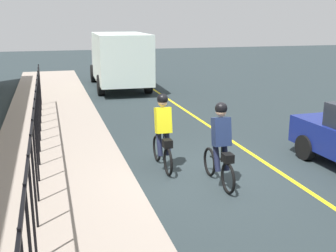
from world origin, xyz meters
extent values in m
plane|color=#273235|center=(0.00, 0.00, 0.00)|extent=(80.00, 80.00, 0.00)
cube|color=yellow|center=(0.00, -1.60, 0.00)|extent=(36.00, 0.12, 0.01)
cube|color=gray|center=(0.00, 3.40, 0.07)|extent=(40.00, 3.20, 0.15)
cylinder|color=black|center=(-3.72, 3.80, 0.95)|extent=(0.04, 0.04, 1.60)
cylinder|color=black|center=(-2.67, 3.80, 0.95)|extent=(0.04, 0.04, 1.60)
cylinder|color=black|center=(-1.62, 3.80, 0.95)|extent=(0.04, 0.04, 1.60)
cylinder|color=black|center=(-0.57, 3.80, 0.95)|extent=(0.04, 0.04, 1.60)
cylinder|color=black|center=(0.48, 3.80, 0.95)|extent=(0.04, 0.04, 1.60)
cylinder|color=black|center=(1.52, 3.80, 0.95)|extent=(0.04, 0.04, 1.60)
cylinder|color=black|center=(2.57, 3.80, 0.95)|extent=(0.04, 0.04, 1.60)
cylinder|color=black|center=(3.62, 3.80, 0.95)|extent=(0.04, 0.04, 1.60)
cylinder|color=black|center=(4.67, 3.80, 0.95)|extent=(0.04, 0.04, 1.60)
cylinder|color=black|center=(5.72, 3.80, 0.95)|extent=(0.04, 0.04, 1.60)
cylinder|color=black|center=(6.77, 3.80, 0.95)|extent=(0.04, 0.04, 1.60)
cylinder|color=black|center=(7.82, 3.80, 0.95)|extent=(0.04, 0.04, 1.60)
cylinder|color=black|center=(8.87, 3.80, 0.95)|extent=(0.04, 0.04, 1.60)
cube|color=black|center=(1.00, 3.80, 1.70)|extent=(15.73, 0.04, 0.04)
torus|color=black|center=(0.16, 0.06, 0.33)|extent=(0.66, 0.06, 0.66)
torus|color=black|center=(-0.89, 0.07, 0.33)|extent=(0.66, 0.06, 0.66)
cube|color=black|center=(-0.37, 0.06, 0.58)|extent=(0.93, 0.05, 0.24)
cylinder|color=black|center=(-0.52, 0.07, 0.73)|extent=(0.03, 0.03, 0.35)
cube|color=navy|center=(-0.47, 0.07, 1.21)|extent=(0.34, 0.36, 0.63)
sphere|color=tan|center=(-0.42, 0.07, 1.62)|extent=(0.22, 0.22, 0.22)
sphere|color=black|center=(-0.42, 0.07, 1.70)|extent=(0.26, 0.26, 0.26)
cylinder|color=#191E38|center=(-0.49, 0.17, 0.68)|extent=(0.34, 0.12, 0.65)
cylinder|color=#191E38|center=(-0.49, -0.03, 0.68)|extent=(0.34, 0.12, 0.65)
cube|color=black|center=(-0.84, 0.07, 0.75)|extent=(0.24, 0.20, 0.18)
torus|color=black|center=(1.47, 0.96, 0.33)|extent=(0.66, 0.06, 0.66)
torus|color=black|center=(0.42, 0.97, 0.33)|extent=(0.66, 0.06, 0.66)
cube|color=black|center=(0.95, 0.97, 0.58)|extent=(0.93, 0.05, 0.24)
cylinder|color=black|center=(0.80, 0.97, 0.73)|extent=(0.03, 0.03, 0.35)
cube|color=yellow|center=(0.85, 0.97, 1.21)|extent=(0.34, 0.36, 0.63)
sphere|color=tan|center=(0.90, 0.97, 1.62)|extent=(0.22, 0.22, 0.22)
sphere|color=black|center=(0.90, 0.97, 1.70)|extent=(0.26, 0.26, 0.26)
cylinder|color=#191E38|center=(0.83, 1.07, 0.68)|extent=(0.34, 0.12, 0.65)
cylinder|color=#191E38|center=(0.83, 0.87, 0.68)|extent=(0.34, 0.12, 0.65)
cube|color=black|center=(0.47, 0.97, 0.75)|extent=(0.24, 0.20, 0.18)
cylinder|color=black|center=(0.54, -2.71, 0.32)|extent=(0.65, 0.24, 0.64)
cube|color=silver|center=(12.17, 0.00, 1.63)|extent=(4.83, 2.55, 2.30)
cube|color=#BCBCBA|center=(15.59, -0.11, 1.43)|extent=(1.89, 2.27, 1.90)
cylinder|color=black|center=(15.49, 1.01, 0.48)|extent=(0.97, 0.33, 0.96)
cylinder|color=black|center=(15.41, -1.23, 0.48)|extent=(0.97, 0.33, 0.96)
cylinder|color=black|center=(11.15, 1.15, 0.48)|extent=(0.97, 0.33, 0.96)
cylinder|color=black|center=(11.08, -1.09, 0.48)|extent=(0.97, 0.33, 0.96)
camera|label=1|loc=(-8.29, 3.47, 3.51)|focal=44.93mm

